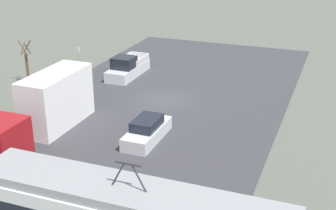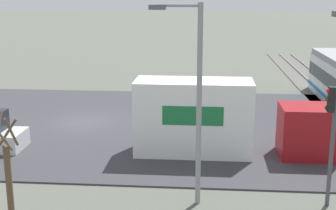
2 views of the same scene
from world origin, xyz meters
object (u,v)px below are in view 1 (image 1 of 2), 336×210
Objects in this scene: sedan_car_0 at (147,131)px; no_parking_sign at (79,56)px; pickup_truck at (127,68)px; street_tree at (27,64)px; box_truck at (45,108)px.

no_parking_sign reaches higher than sedan_car_0.
pickup_truck is 1.20× the size of sedan_car_0.
no_parking_sign is at bearing -107.25° from street_tree.
box_truck is at bearing 91.10° from pickup_truck.
box_truck is 10.74m from street_tree.
street_tree reaches higher than box_truck.
no_parking_sign is (5.35, -0.58, 0.47)m from pickup_truck.
sedan_car_0 is (-6.65, -1.41, -1.12)m from box_truck.
street_tree is (7.30, -7.87, -0.03)m from box_truck.
pickup_truck is 8.67m from street_tree.
sedan_car_0 is (-6.90, 11.40, -0.12)m from pickup_truck.
street_tree is at bearing 34.95° from pickup_truck.
box_truck reaches higher than pickup_truck.
street_tree is (7.06, 4.93, 0.96)m from pickup_truck.
street_tree is (13.96, -6.47, 1.08)m from sedan_car_0.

